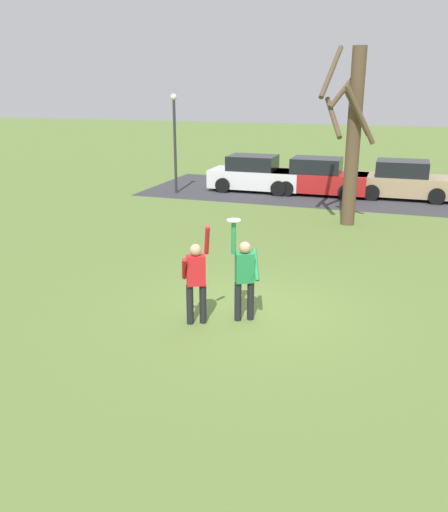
% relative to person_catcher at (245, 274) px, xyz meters
% --- Properties ---
extents(ground_plane, '(120.00, 120.00, 0.00)m').
position_rel_person_catcher_xyz_m(ground_plane, '(-0.02, 0.44, -0.98)').
color(ground_plane, olive).
extents(person_catcher, '(0.58, 0.52, 2.08)m').
position_rel_person_catcher_xyz_m(person_catcher, '(0.00, 0.00, 0.00)').
color(person_catcher, black).
rests_on(person_catcher, ground_plane).
extents(person_defender, '(0.65, 0.61, 2.04)m').
position_rel_person_catcher_xyz_m(person_defender, '(-0.85, -0.46, -0.00)').
color(person_defender, black).
rests_on(person_defender, ground_plane).
extents(frisbee_disc, '(0.27, 0.27, 0.02)m').
position_rel_person_catcher_xyz_m(frisbee_disc, '(-0.20, -0.11, 1.11)').
color(frisbee_disc, white).
rests_on(frisbee_disc, person_catcher).
extents(parked_car_white, '(4.12, 2.07, 1.59)m').
position_rel_person_catcher_xyz_m(parked_car_white, '(-3.63, 13.72, -0.25)').
color(parked_car_white, white).
rests_on(parked_car_white, ground_plane).
extents(parked_car_red, '(4.12, 2.07, 1.59)m').
position_rel_person_catcher_xyz_m(parked_car_red, '(-0.75, 13.81, -0.25)').
color(parked_car_red, red).
rests_on(parked_car_red, ground_plane).
extents(parked_car_tan, '(4.12, 2.07, 1.59)m').
position_rel_person_catcher_xyz_m(parked_car_tan, '(2.81, 14.08, -0.25)').
color(parked_car_tan, tan).
rests_on(parked_car_tan, ground_plane).
extents(parking_strip, '(15.80, 6.40, 0.01)m').
position_rel_person_catcher_xyz_m(parking_strip, '(-0.55, 14.05, -0.98)').
color(parking_strip, '#38383D').
rests_on(parking_strip, ground_plane).
extents(bare_tree_tall, '(1.86, 2.15, 5.86)m').
position_rel_person_catcher_xyz_m(bare_tree_tall, '(1.04, 8.71, 2.10)').
color(bare_tree_tall, brown).
rests_on(bare_tree_tall, ground_plane).
extents(lamppost_by_lot, '(0.28, 0.28, 4.26)m').
position_rel_person_catcher_xyz_m(lamppost_by_lot, '(-6.80, 12.05, 1.60)').
color(lamppost_by_lot, '#2D2D33').
rests_on(lamppost_by_lot, ground_plane).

